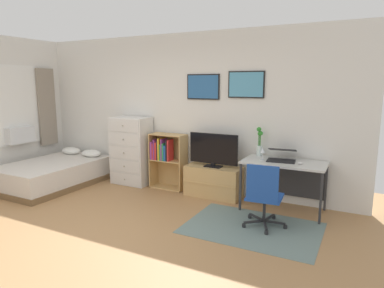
# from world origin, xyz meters

# --- Properties ---
(ground_plane) EXTENTS (7.20, 7.20, 0.00)m
(ground_plane) POSITION_xyz_m (0.00, 0.00, 0.00)
(ground_plane) COLOR #A87A4C
(wall_back_with_posters) EXTENTS (6.12, 0.09, 2.70)m
(wall_back_with_posters) POSITION_xyz_m (0.01, 2.43, 1.36)
(wall_back_with_posters) COLOR silver
(wall_back_with_posters) RESTS_ON ground_plane
(area_rug) EXTENTS (1.70, 1.20, 0.01)m
(area_rug) POSITION_xyz_m (1.68, 1.24, 0.00)
(area_rug) COLOR slate
(area_rug) RESTS_ON ground_plane
(bed) EXTENTS (1.28, 1.92, 0.56)m
(bed) POSITION_xyz_m (-2.17, 1.42, 0.22)
(bed) COLOR brown
(bed) RESTS_ON ground_plane
(dresser) EXTENTS (0.72, 0.46, 1.25)m
(dresser) POSITION_xyz_m (-0.95, 2.15, 0.62)
(dresser) COLOR silver
(dresser) RESTS_ON ground_plane
(bookshelf) EXTENTS (0.64, 0.30, 0.98)m
(bookshelf) POSITION_xyz_m (-0.24, 2.22, 0.58)
(bookshelf) COLOR tan
(bookshelf) RESTS_ON ground_plane
(tv_stand) EXTENTS (0.93, 0.41, 0.51)m
(tv_stand) POSITION_xyz_m (0.71, 2.17, 0.25)
(tv_stand) COLOR tan
(tv_stand) RESTS_ON ground_plane
(television) EXTENTS (0.84, 0.16, 0.55)m
(television) POSITION_xyz_m (0.71, 2.15, 0.78)
(television) COLOR black
(television) RESTS_ON tv_stand
(desk) EXTENTS (1.17, 0.63, 0.74)m
(desk) POSITION_xyz_m (1.88, 2.13, 0.61)
(desk) COLOR silver
(desk) RESTS_ON ground_plane
(office_chair) EXTENTS (0.57, 0.58, 0.86)m
(office_chair) POSITION_xyz_m (1.79, 1.30, 0.46)
(office_chair) COLOR #232326
(office_chair) RESTS_ON ground_plane
(laptop) EXTENTS (0.45, 0.48, 0.17)m
(laptop) POSITION_xyz_m (1.82, 2.13, 0.81)
(laptop) COLOR black
(laptop) RESTS_ON desk
(computer_mouse) EXTENTS (0.06, 0.10, 0.03)m
(computer_mouse) POSITION_xyz_m (2.11, 2.00, 0.76)
(computer_mouse) COLOR silver
(computer_mouse) RESTS_ON desk
(bamboo_vase) EXTENTS (0.09, 0.10, 0.45)m
(bamboo_vase) POSITION_xyz_m (1.44, 2.28, 0.95)
(bamboo_vase) COLOR silver
(bamboo_vase) RESTS_ON desk
(wine_glass) EXTENTS (0.07, 0.07, 0.18)m
(wine_glass) POSITION_xyz_m (1.56, 2.02, 0.87)
(wine_glass) COLOR silver
(wine_glass) RESTS_ON desk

